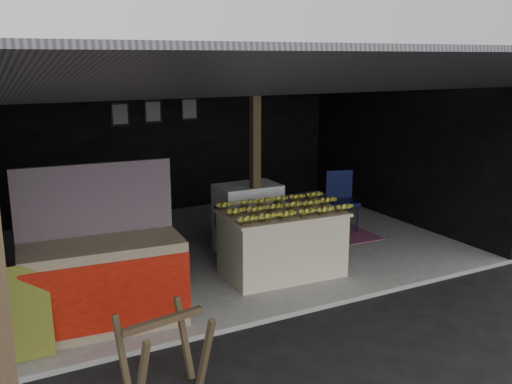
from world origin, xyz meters
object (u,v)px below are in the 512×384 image
banana_table (282,243)px  sawhorse (164,347)px  plastic_chair (341,195)px  neighbor_stall (104,280)px  water_barrel (320,241)px  white_crate (248,218)px

banana_table → sawhorse: bearing=-137.1°
banana_table → plastic_chair: 2.36m
neighbor_stall → water_barrel: (3.21, 0.62, -0.25)m
neighbor_stall → sawhorse: 1.49m
banana_table → water_barrel: 0.83m
banana_table → sawhorse: 2.95m
white_crate → neighbor_stall: 2.86m
water_barrel → plastic_chair: bearing=43.6°
water_barrel → white_crate: bearing=132.1°
water_barrel → neighbor_stall: bearing=-169.0°
banana_table → neighbor_stall: size_ratio=0.94×
banana_table → neighbor_stall: (-2.44, -0.39, 0.08)m
banana_table → white_crate: bearing=91.6°
neighbor_stall → plastic_chair: size_ratio=1.77×
white_crate → sawhorse: size_ratio=1.34×
white_crate → plastic_chair: (1.91, 0.29, 0.07)m
water_barrel → plastic_chair: 1.64m
water_barrel → plastic_chair: plastic_chair is taller
white_crate → sawhorse: bearing=-127.9°
banana_table → sawhorse: banana_table is taller
banana_table → water_barrel: size_ratio=3.04×
plastic_chair → water_barrel: bearing=-120.4°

